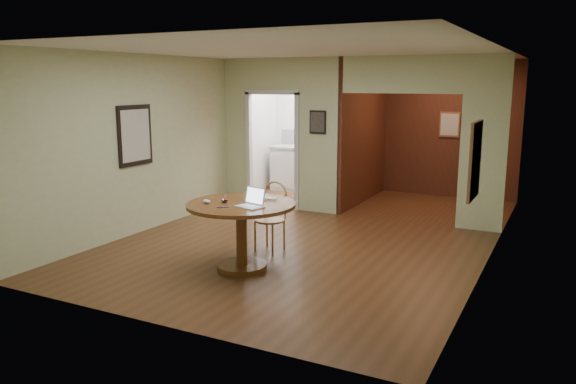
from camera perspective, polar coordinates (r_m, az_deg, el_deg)
The scene contains 11 objects.
floor at distance 7.60m, azimuth -0.56°, elevation -6.38°, with size 5.00×5.00×0.00m, color #4A2B15.
room_shell at distance 10.31m, azimuth 5.10°, elevation 5.54°, with size 5.20×7.50×5.00m.
dining_table at distance 6.91m, azimuth -4.77°, elevation -2.87°, with size 1.33×1.33×0.83m.
chair at distance 7.68m, azimuth -1.63°, elevation -2.09°, with size 0.44×0.44×0.95m.
open_laptop at distance 6.66m, azimuth -3.65°, elevation -0.95°, with size 0.36×0.35×0.22m.
closed_laptop at distance 7.05m, azimuth -2.45°, elevation -0.67°, with size 0.30×0.19×0.02m, color silver.
mouse at distance 6.89m, azimuth -8.29°, elevation -0.95°, with size 0.12×0.06×0.05m, color silver.
wine_glass at distance 6.90m, azimuth -6.48°, elevation -0.67°, with size 0.09×0.09×0.10m, color white, non-canonical shape.
pen at distance 6.64m, azimuth -6.65°, elevation -1.56°, with size 0.01×0.01×0.14m, color #0C0D58.
kitchen_cabinet at distance 11.76m, azimuth 3.05°, elevation 2.27°, with size 2.06×0.60×0.94m.
grocery_bag at distance 11.59m, azimuth 4.05°, elevation 5.23°, with size 0.31×0.26×0.31m, color #C8B193.
Camera 1 is at (3.35, -6.42, 2.29)m, focal length 35.00 mm.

